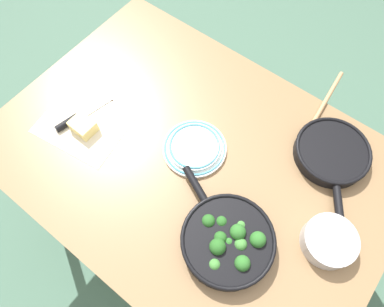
% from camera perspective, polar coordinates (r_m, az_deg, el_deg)
% --- Properties ---
extents(ground_plane, '(14.00, 14.00, 0.00)m').
position_cam_1_polar(ground_plane, '(1.84, 0.00, -10.73)').
color(ground_plane, '#476B56').
extents(dining_table_red, '(1.31, 0.92, 0.76)m').
position_cam_1_polar(dining_table_red, '(1.20, 0.00, -2.08)').
color(dining_table_red, olive).
rests_on(dining_table_red, ground_plane).
extents(skillet_broccoli, '(0.37, 0.27, 0.08)m').
position_cam_1_polar(skillet_broccoli, '(1.01, 5.95, -14.20)').
color(skillet_broccoli, black).
rests_on(skillet_broccoli, dining_table_red).
extents(skillet_eggs, '(0.27, 0.34, 0.05)m').
position_cam_1_polar(skillet_eggs, '(1.20, 22.27, 0.06)').
color(skillet_eggs, black).
rests_on(skillet_eggs, dining_table_red).
extents(wooden_spoon, '(0.06, 0.38, 0.02)m').
position_cam_1_polar(wooden_spoon, '(1.27, 19.94, 5.57)').
color(wooden_spoon, tan).
rests_on(wooden_spoon, dining_table_red).
extents(parchment_sheet, '(0.33, 0.28, 0.00)m').
position_cam_1_polar(parchment_sheet, '(1.25, -17.53, 4.88)').
color(parchment_sheet, beige).
rests_on(parchment_sheet, dining_table_red).
extents(grater_knife, '(0.07, 0.22, 0.02)m').
position_cam_1_polar(grater_knife, '(1.26, -18.76, 5.67)').
color(grater_knife, silver).
rests_on(grater_knife, dining_table_red).
extents(cheese_block, '(0.08, 0.07, 0.04)m').
position_cam_1_polar(cheese_block, '(1.21, -17.68, 4.34)').
color(cheese_block, '#EFD67A').
rests_on(cheese_block, dining_table_red).
extents(dinner_plate_stack, '(0.21, 0.21, 0.03)m').
position_cam_1_polar(dinner_plate_stack, '(1.13, 0.42, 1.03)').
color(dinner_plate_stack, white).
rests_on(dinner_plate_stack, dining_table_red).
extents(prep_bowl_steel, '(0.15, 0.15, 0.05)m').
position_cam_1_polar(prep_bowl_steel, '(1.08, 21.87, -13.40)').
color(prep_bowl_steel, '#B7B7BC').
rests_on(prep_bowl_steel, dining_table_red).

